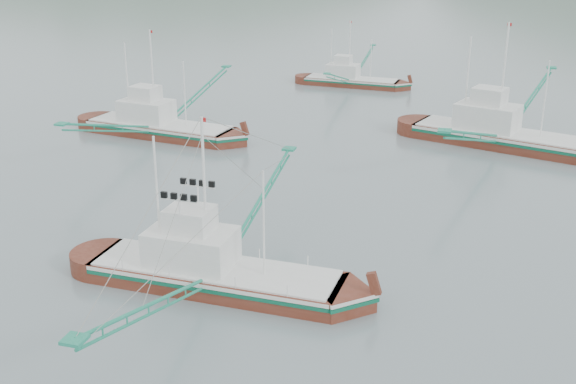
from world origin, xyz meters
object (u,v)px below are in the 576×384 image
(main_boat, at_px, (212,262))
(bg_boat_far, at_px, (350,76))
(bg_boat_left, at_px, (158,118))
(bg_boat_right, at_px, (503,122))

(main_boat, relative_size, bg_boat_far, 1.22)
(main_boat, xyz_separation_m, bg_boat_far, (-3.17, 53.68, -0.32))
(bg_boat_left, height_order, bg_boat_far, bg_boat_left)
(main_boat, xyz_separation_m, bg_boat_left, (-16.10, 26.84, 0.19))
(main_boat, relative_size, bg_boat_left, 0.98)
(bg_boat_left, bearing_deg, bg_boat_far, 72.41)
(bg_boat_left, bearing_deg, main_boat, -50.90)
(bg_boat_far, bearing_deg, bg_boat_left, -111.70)
(bg_boat_right, distance_m, bg_boat_left, 31.53)
(bg_boat_right, relative_size, bg_boat_far, 1.35)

